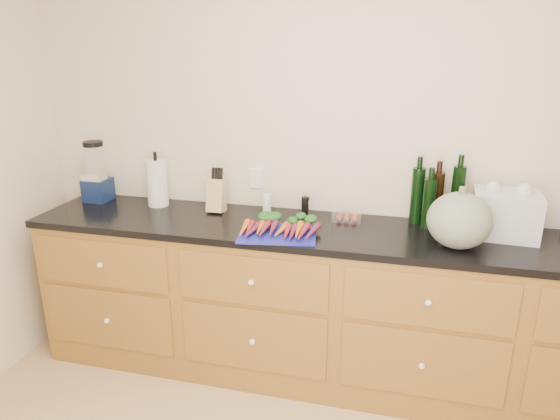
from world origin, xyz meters
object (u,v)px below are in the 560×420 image
(blender_appliance, at_px, (96,175))
(paper_towel, at_px, (157,183))
(knife_block, at_px, (217,195))
(cutting_board, at_px, (278,234))
(tomato_box, at_px, (347,214))
(carrots, at_px, (279,226))
(squash, at_px, (459,220))

(blender_appliance, distance_m, paper_towel, 0.43)
(blender_appliance, xyz_separation_m, knife_block, (0.83, -0.02, -0.07))
(cutting_board, bearing_deg, tomato_box, 44.63)
(cutting_board, distance_m, blender_appliance, 1.34)
(tomato_box, bearing_deg, carrots, -138.97)
(tomato_box, bearing_deg, blender_appliance, -179.57)
(carrots, relative_size, knife_block, 2.03)
(squash, distance_m, blender_appliance, 2.23)
(carrots, height_order, blender_appliance, blender_appliance)
(carrots, distance_m, tomato_box, 0.44)
(squash, bearing_deg, carrots, -179.13)
(blender_appliance, distance_m, knife_block, 0.84)
(cutting_board, xyz_separation_m, paper_towel, (-0.86, 0.32, 0.14))
(knife_block, bearing_deg, tomato_box, 2.17)
(paper_towel, relative_size, tomato_box, 1.76)
(squash, height_order, blender_appliance, blender_appliance)
(carrots, bearing_deg, paper_towel, 162.00)
(carrots, relative_size, blender_appliance, 1.04)
(knife_block, bearing_deg, squash, -10.17)
(cutting_board, bearing_deg, blender_appliance, 166.19)
(blender_appliance, bearing_deg, carrots, -12.16)
(blender_appliance, relative_size, paper_towel, 1.34)
(cutting_board, distance_m, knife_block, 0.56)
(cutting_board, relative_size, blender_appliance, 1.05)
(cutting_board, height_order, paper_towel, paper_towel)
(paper_towel, bearing_deg, blender_appliance, -179.72)
(squash, relative_size, tomato_box, 1.91)
(cutting_board, xyz_separation_m, knife_block, (-0.46, 0.30, 0.09))
(blender_appliance, bearing_deg, cutting_board, -13.81)
(blender_appliance, xyz_separation_m, paper_towel, (0.43, 0.00, -0.03))
(carrots, xyz_separation_m, blender_appliance, (-1.29, 0.28, 0.14))
(paper_towel, height_order, knife_block, paper_towel)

